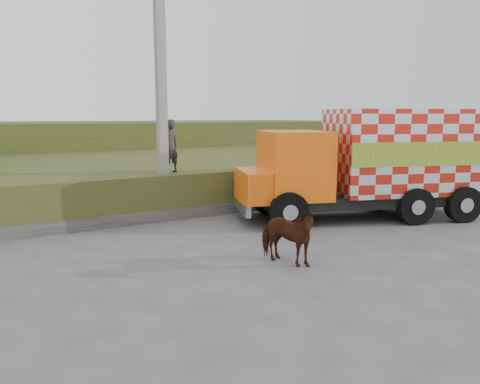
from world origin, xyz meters
TOP-DOWN VIEW (x-y plane):
  - ground at (0.00, 0.00)m, footprint 120.00×120.00m
  - embankment at (0.00, 10.00)m, footprint 40.00×12.00m
  - embankment_far at (0.00, 22.00)m, footprint 40.00×12.00m
  - retaining_strip at (-2.00, 4.20)m, footprint 16.00×0.50m
  - utility_pole at (-1.00, 4.60)m, footprint 1.20×0.30m
  - cargo_truck at (5.07, 1.07)m, footprint 8.54×5.09m
  - cow at (-0.41, -1.59)m, footprint 1.24×1.76m
  - pedestrian at (-0.66, 4.80)m, footprint 0.76×0.61m

SIDE VIEW (x-z plane):
  - ground at x=0.00m, z-range 0.00..0.00m
  - retaining_strip at x=-2.00m, z-range 0.00..0.40m
  - cow at x=-0.41m, z-range 0.00..1.36m
  - embankment at x=0.00m, z-range 0.00..1.50m
  - embankment_far at x=0.00m, z-range 0.00..3.00m
  - cargo_truck at x=5.07m, z-range 0.06..3.69m
  - pedestrian at x=-0.66m, z-range 1.50..3.31m
  - utility_pole at x=-1.00m, z-range 0.08..8.07m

